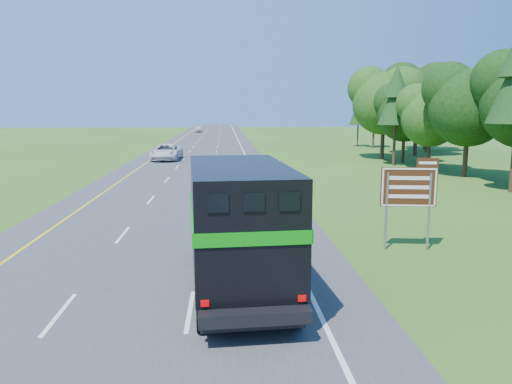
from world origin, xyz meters
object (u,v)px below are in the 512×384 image
at_px(far_car, 199,129).
at_px(exit_sign, 410,191).
at_px(horse_truck, 237,221).
at_px(white_suv, 166,152).

height_order(far_car, exit_sign, exit_sign).
height_order(horse_truck, white_suv, horse_truck).
bearing_deg(white_suv, horse_truck, -77.40).
distance_m(far_car, exit_sign, 106.79).
xyz_separation_m(white_suv, far_car, (0.24, 68.48, -0.11)).
xyz_separation_m(horse_truck, far_car, (-6.67, 109.81, -1.38)).
relative_size(white_suv, far_car, 1.40).
height_order(white_suv, far_car, white_suv).
distance_m(white_suv, far_car, 68.48).
distance_m(white_suv, exit_sign, 39.97).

